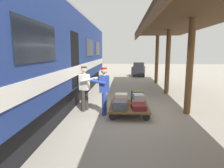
{
  "coord_description": "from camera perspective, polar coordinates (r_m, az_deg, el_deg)",
  "views": [
    {
      "loc": [
        0.4,
        6.98,
        2.24
      ],
      "look_at": [
        0.82,
        0.46,
        1.15
      ],
      "focal_mm": 30.86,
      "sensor_mm": 36.0,
      "label": 1
    }
  ],
  "objects": [
    {
      "name": "suitcase_slate_roller",
      "position": [
        6.58,
        2.42,
        -6.18
      ],
      "size": [
        0.47,
        0.57,
        0.28
      ],
      "primitive_type": "cube",
      "rotation": [
        0.0,
        0.0,
        -0.0
      ],
      "color": "#4C515B",
      "rests_on": "luggage_cart"
    },
    {
      "name": "ground_plane",
      "position": [
        7.34,
        6.69,
        -8.35
      ],
      "size": [
        60.0,
        60.0,
        0.0
      ],
      "primitive_type": "plane",
      "color": "gray"
    },
    {
      "name": "suitcase_red_plastic",
      "position": [
        7.05,
        2.51,
        -5.17
      ],
      "size": [
        0.5,
        0.55,
        0.27
      ],
      "primitive_type": "cube",
      "rotation": [
        0.0,
        0.0,
        -0.03
      ],
      "color": "#AD231E",
      "rests_on": "luggage_cart"
    },
    {
      "name": "porter_in_overalls",
      "position": [
        6.87,
        -2.51,
        -1.57
      ],
      "size": [
        0.7,
        0.49,
        1.7
      ],
      "color": "navy",
      "rests_on": "ground_plane"
    },
    {
      "name": "suitcase_maroon_trunk",
      "position": [
        6.61,
        7.86,
        -6.7
      ],
      "size": [
        0.51,
        0.58,
        0.17
      ],
      "primitive_type": "cube",
      "rotation": [
        0.0,
        0.0,
        0.09
      ],
      "color": "maroon",
      "rests_on": "luggage_cart"
    },
    {
      "name": "suitcase_burgundy_valise",
      "position": [
        7.52,
        2.59,
        -4.49
      ],
      "size": [
        0.46,
        0.59,
        0.2
      ],
      "primitive_type": "cube",
      "rotation": [
        0.0,
        0.0,
        0.12
      ],
      "color": "maroon",
      "rests_on": "luggage_cart"
    },
    {
      "name": "suitcase_orange_carryall",
      "position": [
        7.07,
        7.58,
        -5.5
      ],
      "size": [
        0.41,
        0.51,
        0.2
      ],
      "primitive_type": "cube",
      "rotation": [
        0.0,
        0.0,
        -0.05
      ],
      "color": "#CC6B23",
      "rests_on": "luggage_cart"
    },
    {
      "name": "suitcase_gray_aluminum",
      "position": [
        7.03,
        7.85,
        -3.87
      ],
      "size": [
        0.42,
        0.49,
        0.22
      ],
      "primitive_type": "cube",
      "rotation": [
        0.0,
        0.0,
        0.12
      ],
      "color": "#9EA0A5",
      "rests_on": "suitcase_orange_carryall"
    },
    {
      "name": "suitcase_cream_canvas",
      "position": [
        7.03,
        2.77,
        -3.46
      ],
      "size": [
        0.45,
        0.4,
        0.15
      ],
      "primitive_type": "cube",
      "rotation": [
        0.0,
        0.0,
        -0.07
      ],
      "color": "beige",
      "rests_on": "suitcase_red_plastic"
    },
    {
      "name": "luggage_cart",
      "position": [
        7.1,
        5.03,
        -6.62
      ],
      "size": [
        1.38,
        1.76,
        0.32
      ],
      "color": "brown",
      "rests_on": "ground_plane"
    },
    {
      "name": "train_car",
      "position": [
        7.72,
        -21.75,
        7.48
      ],
      "size": [
        3.02,
        17.18,
        4.0
      ],
      "color": "navy",
      "rests_on": "ground_plane"
    },
    {
      "name": "suitcase_teal_softside",
      "position": [
        7.53,
        7.34,
        -4.27
      ],
      "size": [
        0.45,
        0.6,
        0.27
      ],
      "primitive_type": "cube",
      "rotation": [
        0.0,
        0.0,
        0.01
      ],
      "color": "#1E666B",
      "rests_on": "luggage_cart"
    },
    {
      "name": "platform_canopy",
      "position": [
        7.41,
        22.34,
        16.84
      ],
      "size": [
        3.2,
        14.92,
        3.56
      ],
      "color": "brown",
      "rests_on": "ground_plane"
    },
    {
      "name": "porter_by_door",
      "position": [
        7.36,
        -8.04,
        -0.91
      ],
      "size": [
        0.74,
        0.59,
        1.7
      ],
      "color": "#332D28",
      "rests_on": "ground_plane"
    },
    {
      "name": "baggage_tug",
      "position": [
        17.95,
        7.86,
        4.24
      ],
      "size": [
        1.37,
        1.86,
        1.3
      ],
      "color": "black",
      "rests_on": "ground_plane"
    },
    {
      "name": "suitcase_olive_duffel",
      "position": [
        7.5,
        7.42,
        -2.57
      ],
      "size": [
        0.44,
        0.48,
        0.17
      ],
      "primitive_type": "cube",
      "rotation": [
        0.0,
        0.0,
        0.09
      ],
      "color": "brown",
      "rests_on": "suitcase_teal_softside"
    }
  ]
}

